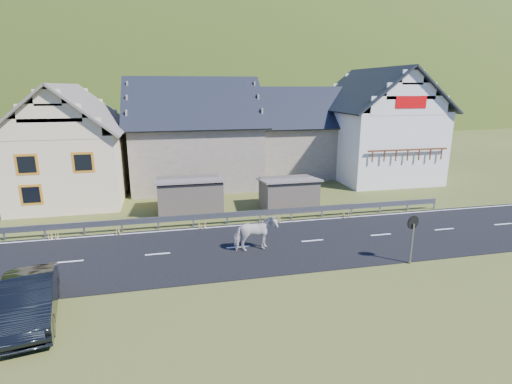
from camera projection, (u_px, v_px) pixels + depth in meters
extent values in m
plane|color=#434F1C|center=(238.00, 248.00, 20.34)|extent=(160.00, 160.00, 0.00)
cube|color=black|center=(238.00, 247.00, 20.33)|extent=(60.00, 7.00, 0.04)
cube|color=silver|center=(238.00, 247.00, 20.33)|extent=(60.00, 6.60, 0.01)
cube|color=#93969B|center=(227.00, 215.00, 23.66)|extent=(28.00, 0.08, 0.34)
cube|color=#93969B|center=(4.00, 234.00, 21.20)|extent=(0.10, 0.06, 0.70)
cube|color=#93969B|center=(45.00, 231.00, 21.63)|extent=(0.10, 0.06, 0.70)
cube|color=#93969B|center=(84.00, 229.00, 22.05)|extent=(0.10, 0.06, 0.70)
cube|color=#93969B|center=(122.00, 226.00, 22.47)|extent=(0.10, 0.06, 0.70)
cube|color=#93969B|center=(158.00, 223.00, 22.89)|extent=(0.10, 0.06, 0.70)
cube|color=#93969B|center=(193.00, 221.00, 23.31)|extent=(0.10, 0.06, 0.70)
cube|color=#93969B|center=(227.00, 219.00, 23.74)|extent=(0.10, 0.06, 0.70)
cube|color=#93969B|center=(260.00, 216.00, 24.16)|extent=(0.10, 0.06, 0.70)
cube|color=#93969B|center=(291.00, 214.00, 24.58)|extent=(0.10, 0.06, 0.70)
cube|color=#93969B|center=(322.00, 212.00, 25.00)|extent=(0.10, 0.06, 0.70)
cube|color=#93969B|center=(351.00, 210.00, 25.43)|extent=(0.10, 0.06, 0.70)
cube|color=#93969B|center=(380.00, 208.00, 25.85)|extent=(0.10, 0.06, 0.70)
cube|color=#93969B|center=(408.00, 206.00, 26.27)|extent=(0.10, 0.06, 0.70)
cube|color=#93969B|center=(434.00, 204.00, 26.69)|extent=(0.10, 0.06, 0.70)
cube|color=brown|center=(190.00, 196.00, 25.76)|extent=(4.30, 3.30, 2.40)
cube|color=brown|center=(288.00, 194.00, 26.69)|extent=(3.80, 2.90, 2.20)
cube|color=beige|center=(73.00, 164.00, 28.90)|extent=(7.00, 9.00, 5.00)
cube|color=orange|center=(27.00, 164.00, 24.09)|extent=(1.30, 0.12, 1.30)
cube|color=orange|center=(83.00, 162.00, 24.77)|extent=(1.30, 0.12, 1.30)
cube|color=orange|center=(31.00, 195.00, 24.58)|extent=(1.30, 0.12, 1.30)
cube|color=gray|center=(41.00, 106.00, 28.85)|extent=(0.70, 0.70, 2.40)
cube|color=gray|center=(195.00, 153.00, 33.63)|extent=(10.00, 9.00, 5.00)
cube|color=gray|center=(300.00, 148.00, 37.68)|extent=(9.00, 8.00, 4.60)
cube|color=silver|center=(374.00, 143.00, 35.94)|extent=(8.00, 10.00, 6.00)
cube|color=#C50407|center=(411.00, 102.00, 30.22)|extent=(2.60, 0.06, 0.90)
cube|color=#5B2813|center=(408.00, 150.00, 30.94)|extent=(6.80, 0.12, 0.12)
ellipsoid|color=#2D3D12|center=(184.00, 145.00, 196.30)|extent=(440.00, 280.00, 260.00)
imported|color=beige|center=(255.00, 234.00, 19.72)|extent=(1.14, 2.17, 1.77)
imported|color=black|center=(29.00, 300.00, 13.86)|extent=(2.47, 4.90, 1.54)
cylinder|color=#93969B|center=(412.00, 244.00, 18.26)|extent=(0.08, 0.08, 1.95)
cylinder|color=black|center=(413.00, 222.00, 18.07)|extent=(0.64, 0.18, 0.64)
cylinder|color=white|center=(413.00, 222.00, 18.11)|extent=(0.54, 0.14, 0.55)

